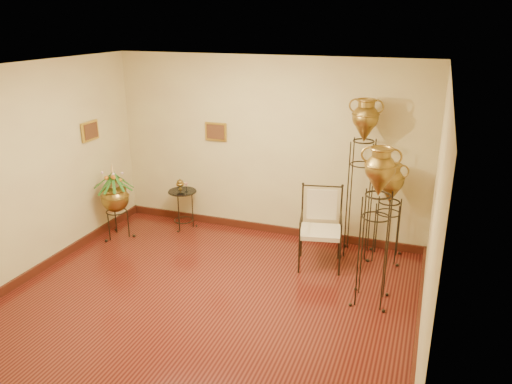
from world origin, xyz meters
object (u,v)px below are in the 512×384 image
(amphora_tall, at_px, (361,178))
(armchair, at_px, (321,229))
(planter_urn, at_px, (115,195))
(side_table, at_px, (183,208))
(amphora_mid, at_px, (375,227))

(amphora_tall, height_order, armchair, amphora_tall)
(amphora_tall, xyz_separation_m, armchair, (-0.43, -0.55, -0.62))
(planter_urn, height_order, side_table, planter_urn)
(amphora_tall, distance_m, armchair, 0.93)
(amphora_tall, relative_size, amphora_mid, 1.17)
(amphora_tall, relative_size, armchair, 2.07)
(armchair, height_order, side_table, armchair)
(amphora_mid, distance_m, armchair, 1.15)
(planter_urn, height_order, armchair, planter_urn)
(amphora_tall, bearing_deg, side_table, 179.98)
(amphora_tall, xyz_separation_m, amphora_mid, (0.37, -1.25, -0.18))
(amphora_mid, xyz_separation_m, armchair, (-0.80, 0.71, -0.44))
(amphora_mid, xyz_separation_m, side_table, (-3.22, 1.25, -0.66))
(amphora_tall, height_order, amphora_mid, amphora_tall)
(armchair, xyz_separation_m, side_table, (-2.42, 0.55, -0.22))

